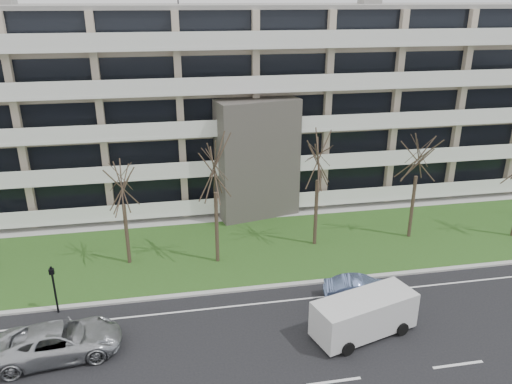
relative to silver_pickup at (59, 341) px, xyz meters
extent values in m
plane|color=black|center=(12.15, -4.05, -0.79)|extent=(160.00, 160.00, 0.00)
cube|color=#2D501A|center=(12.15, 8.95, -0.76)|extent=(90.00, 10.00, 0.06)
cube|color=#B2B2AD|center=(12.15, 3.95, -0.73)|extent=(90.00, 0.35, 0.12)
cube|color=#B2B2AD|center=(12.15, 14.45, -0.75)|extent=(90.00, 2.00, 0.08)
cube|color=white|center=(12.15, 2.45, -0.78)|extent=(90.00, 0.12, 0.01)
cube|color=tan|center=(12.15, 21.45, 6.71)|extent=(60.00, 12.00, 15.00)
cube|color=gray|center=(12.15, 21.45, 14.36)|extent=(60.50, 12.50, 0.30)
cube|color=#4C4742|center=(12.15, 14.45, 3.71)|extent=(6.39, 3.69, 9.00)
cube|color=black|center=(12.15, 14.25, 1.21)|extent=(4.92, 1.19, 3.50)
cube|color=black|center=(12.15, 15.43, 1.31)|extent=(58.00, 0.10, 1.80)
cube|color=white|center=(12.15, 14.75, -0.19)|extent=(58.00, 1.40, 0.22)
cube|color=white|center=(12.15, 14.10, 0.41)|extent=(58.00, 0.08, 1.00)
cube|color=black|center=(12.15, 15.43, 4.31)|extent=(58.00, 0.10, 1.80)
cube|color=white|center=(12.15, 14.75, 2.81)|extent=(58.00, 1.40, 0.22)
cube|color=white|center=(12.15, 14.10, 3.41)|extent=(58.00, 0.08, 1.00)
cube|color=black|center=(12.15, 15.43, 7.31)|extent=(58.00, 0.10, 1.80)
cube|color=white|center=(12.15, 14.75, 5.81)|extent=(58.00, 1.40, 0.22)
cube|color=white|center=(12.15, 14.10, 6.41)|extent=(58.00, 0.08, 1.00)
cube|color=black|center=(12.15, 15.43, 10.31)|extent=(58.00, 0.10, 1.80)
cube|color=white|center=(12.15, 14.75, 8.81)|extent=(58.00, 1.40, 0.22)
cube|color=white|center=(12.15, 14.10, 9.41)|extent=(58.00, 0.08, 1.00)
cube|color=black|center=(12.15, 15.43, 13.31)|extent=(58.00, 0.10, 1.80)
cube|color=white|center=(12.15, 14.75, 11.81)|extent=(58.00, 1.40, 0.22)
cube|color=white|center=(12.15, 14.10, 12.41)|extent=(58.00, 0.08, 1.00)
imported|color=#B3B6BA|center=(0.00, 0.00, 0.00)|extent=(5.93, 3.22, 1.58)
imported|color=#748BC9|center=(15.67, 1.76, -0.11)|extent=(4.29, 2.12, 1.35)
cube|color=silver|center=(14.68, -1.03, 0.34)|extent=(5.62, 3.36, 1.86)
cube|color=black|center=(14.68, -1.03, 0.88)|extent=(5.21, 3.11, 0.69)
cube|color=silver|center=(17.08, -0.34, 0.19)|extent=(0.85, 1.88, 1.17)
cylinder|color=black|center=(13.35, -2.44, -0.45)|extent=(0.73, 0.43, 0.69)
cylinder|color=black|center=(12.81, -0.56, -0.45)|extent=(0.73, 0.43, 0.69)
cylinder|color=black|center=(16.55, -1.51, -0.45)|extent=(0.73, 0.43, 0.69)
cylinder|color=black|center=(16.00, 0.37, -0.45)|extent=(0.73, 0.43, 0.69)
cylinder|color=black|center=(-0.78, 3.62, 0.61)|extent=(0.11, 0.11, 2.80)
cube|color=black|center=(-0.78, 3.62, 1.73)|extent=(0.28, 0.23, 0.30)
sphere|color=red|center=(-0.78, 3.62, 1.73)|extent=(0.13, 0.13, 0.13)
cylinder|color=#382B21|center=(2.73, 8.40, 1.24)|extent=(0.24, 0.24, 4.05)
cylinder|color=#382B21|center=(8.28, 7.57, 1.60)|extent=(0.24, 0.24, 4.77)
cylinder|color=#382B21|center=(15.08, 8.75, 1.55)|extent=(0.24, 0.24, 4.68)
cylinder|color=#382B21|center=(21.96, 8.64, 1.49)|extent=(0.24, 0.24, 4.56)
camera|label=1|loc=(5.61, -20.56, 15.08)|focal=35.00mm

